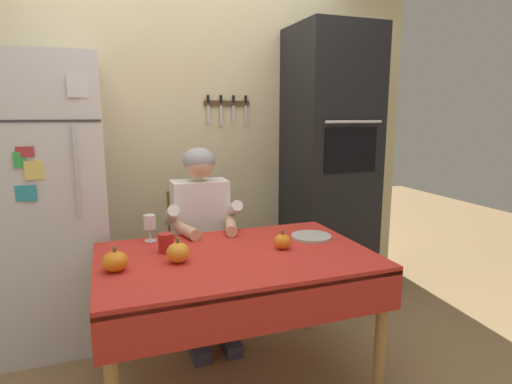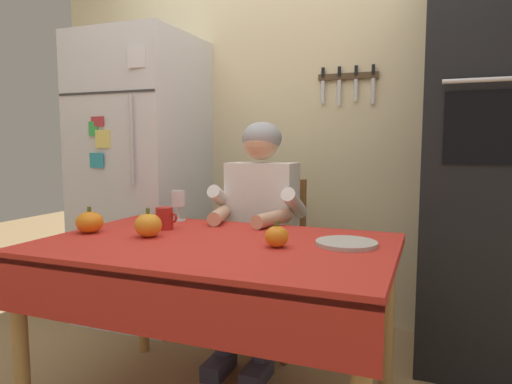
{
  "view_description": "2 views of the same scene",
  "coord_description": "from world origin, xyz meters",
  "px_view_note": "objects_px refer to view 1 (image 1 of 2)",
  "views": [
    {
      "loc": [
        -0.61,
        -1.91,
        1.47
      ],
      "look_at": [
        0.14,
        0.18,
        1.04
      ],
      "focal_mm": 29.59,
      "sensor_mm": 36.0,
      "label": 1
    },
    {
      "loc": [
        0.8,
        -1.51,
        1.13
      ],
      "look_at": [
        0.11,
        0.28,
        0.93
      ],
      "focal_mm": 31.79,
      "sensor_mm": 36.0,
      "label": 2
    }
  ],
  "objects_px": {
    "seated_person": "(203,227)",
    "chair_behind_person": "(197,252)",
    "pumpkin_small": "(282,242)",
    "wine_glass": "(150,223)",
    "pumpkin_medium": "(115,261)",
    "refrigerator": "(50,204)",
    "wall_oven": "(329,166)",
    "dining_table": "(237,271)",
    "pumpkin_large": "(178,252)",
    "coffee_mug": "(166,243)",
    "serving_tray": "(311,237)"
  },
  "relations": [
    {
      "from": "chair_behind_person",
      "to": "pumpkin_large",
      "type": "xyz_separation_m",
      "value": [
        -0.26,
        -0.79,
        0.28
      ]
    },
    {
      "from": "dining_table",
      "to": "pumpkin_medium",
      "type": "xyz_separation_m",
      "value": [
        -0.6,
        -0.02,
        0.13
      ]
    },
    {
      "from": "dining_table",
      "to": "pumpkin_small",
      "type": "xyz_separation_m",
      "value": [
        0.26,
        0.01,
        0.12
      ]
    },
    {
      "from": "refrigerator",
      "to": "wine_glass",
      "type": "distance_m",
      "value": 0.74
    },
    {
      "from": "pumpkin_small",
      "to": "refrigerator",
      "type": "bearing_deg",
      "value": 144.35
    },
    {
      "from": "coffee_mug",
      "to": "refrigerator",
      "type": "bearing_deg",
      "value": 131.0
    },
    {
      "from": "pumpkin_medium",
      "to": "serving_tray",
      "type": "bearing_deg",
      "value": 8.37
    },
    {
      "from": "wine_glass",
      "to": "pumpkin_medium",
      "type": "xyz_separation_m",
      "value": [
        -0.2,
        -0.41,
        -0.06
      ]
    },
    {
      "from": "wall_oven",
      "to": "chair_behind_person",
      "type": "height_order",
      "value": "wall_oven"
    },
    {
      "from": "pumpkin_medium",
      "to": "wall_oven",
      "type": "bearing_deg",
      "value": 29.77
    },
    {
      "from": "seated_person",
      "to": "coffee_mug",
      "type": "relative_size",
      "value": 11.58
    },
    {
      "from": "refrigerator",
      "to": "coffee_mug",
      "type": "bearing_deg",
      "value": -49.0
    },
    {
      "from": "refrigerator",
      "to": "coffee_mug",
      "type": "height_order",
      "value": "refrigerator"
    },
    {
      "from": "refrigerator",
      "to": "serving_tray",
      "type": "height_order",
      "value": "refrigerator"
    },
    {
      "from": "chair_behind_person",
      "to": "refrigerator",
      "type": "bearing_deg",
      "value": 174.3
    },
    {
      "from": "chair_behind_person",
      "to": "pumpkin_medium",
      "type": "distance_m",
      "value": 1.02
    },
    {
      "from": "pumpkin_medium",
      "to": "serving_tray",
      "type": "height_order",
      "value": "pumpkin_medium"
    },
    {
      "from": "serving_tray",
      "to": "seated_person",
      "type": "bearing_deg",
      "value": 139.77
    },
    {
      "from": "dining_table",
      "to": "serving_tray",
      "type": "height_order",
      "value": "serving_tray"
    },
    {
      "from": "refrigerator",
      "to": "pumpkin_large",
      "type": "height_order",
      "value": "refrigerator"
    },
    {
      "from": "refrigerator",
      "to": "serving_tray",
      "type": "relative_size",
      "value": 7.6
    },
    {
      "from": "dining_table",
      "to": "pumpkin_medium",
      "type": "bearing_deg",
      "value": -178.23
    },
    {
      "from": "refrigerator",
      "to": "coffee_mug",
      "type": "distance_m",
      "value": 0.95
    },
    {
      "from": "chair_behind_person",
      "to": "wine_glass",
      "type": "height_order",
      "value": "chair_behind_person"
    },
    {
      "from": "dining_table",
      "to": "pumpkin_small",
      "type": "height_order",
      "value": "pumpkin_small"
    },
    {
      "from": "pumpkin_large",
      "to": "serving_tray",
      "type": "height_order",
      "value": "pumpkin_large"
    },
    {
      "from": "dining_table",
      "to": "pumpkin_large",
      "type": "xyz_separation_m",
      "value": [
        -0.3,
        -0.0,
        0.13
      ]
    },
    {
      "from": "dining_table",
      "to": "coffee_mug",
      "type": "height_order",
      "value": "coffee_mug"
    },
    {
      "from": "refrigerator",
      "to": "seated_person",
      "type": "height_order",
      "value": "refrigerator"
    },
    {
      "from": "seated_person",
      "to": "chair_behind_person",
      "type": "bearing_deg",
      "value": 90.0
    },
    {
      "from": "pumpkin_small",
      "to": "serving_tray",
      "type": "height_order",
      "value": "pumpkin_small"
    },
    {
      "from": "chair_behind_person",
      "to": "pumpkin_small",
      "type": "distance_m",
      "value": 0.88
    },
    {
      "from": "seated_person",
      "to": "refrigerator",
      "type": "bearing_deg",
      "value": 162.88
    },
    {
      "from": "refrigerator",
      "to": "pumpkin_medium",
      "type": "bearing_deg",
      "value": -68.54
    },
    {
      "from": "wall_oven",
      "to": "pumpkin_medium",
      "type": "xyz_separation_m",
      "value": [
        -1.65,
        -0.94,
        -0.26
      ]
    },
    {
      "from": "wine_glass",
      "to": "pumpkin_medium",
      "type": "height_order",
      "value": "wine_glass"
    },
    {
      "from": "seated_person",
      "to": "serving_tray",
      "type": "relative_size",
      "value": 5.26
    },
    {
      "from": "seated_person",
      "to": "wine_glass",
      "type": "xyz_separation_m",
      "value": [
        -0.35,
        -0.21,
        0.11
      ]
    },
    {
      "from": "coffee_mug",
      "to": "pumpkin_large",
      "type": "xyz_separation_m",
      "value": [
        0.03,
        -0.18,
        -0.0
      ]
    },
    {
      "from": "seated_person",
      "to": "wine_glass",
      "type": "height_order",
      "value": "seated_person"
    },
    {
      "from": "wall_oven",
      "to": "dining_table",
      "type": "xyz_separation_m",
      "value": [
        -1.05,
        -0.92,
        -0.39
      ]
    },
    {
      "from": "coffee_mug",
      "to": "pumpkin_small",
      "type": "relative_size",
      "value": 1.04
    },
    {
      "from": "wall_oven",
      "to": "serving_tray",
      "type": "bearing_deg",
      "value": -125.11
    },
    {
      "from": "seated_person",
      "to": "serving_tray",
      "type": "bearing_deg",
      "value": -40.23
    },
    {
      "from": "chair_behind_person",
      "to": "wine_glass",
      "type": "distance_m",
      "value": 0.63
    },
    {
      "from": "coffee_mug",
      "to": "pumpkin_large",
      "type": "height_order",
      "value": "pumpkin_large"
    },
    {
      "from": "refrigerator",
      "to": "pumpkin_medium",
      "type": "xyz_separation_m",
      "value": [
        0.35,
        -0.9,
        -0.11
      ]
    },
    {
      "from": "coffee_mug",
      "to": "pumpkin_large",
      "type": "bearing_deg",
      "value": -79.66
    },
    {
      "from": "chair_behind_person",
      "to": "pumpkin_small",
      "type": "bearing_deg",
      "value": -68.64
    },
    {
      "from": "wall_oven",
      "to": "chair_behind_person",
      "type": "xyz_separation_m",
      "value": [
        -1.09,
        -0.13,
        -0.54
      ]
    }
  ]
}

